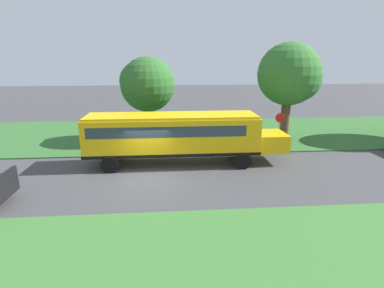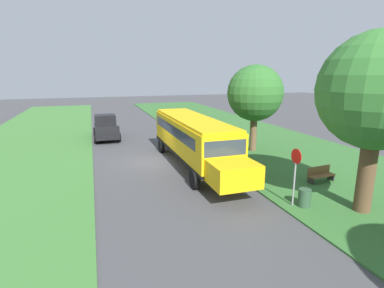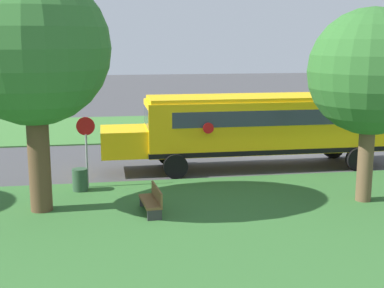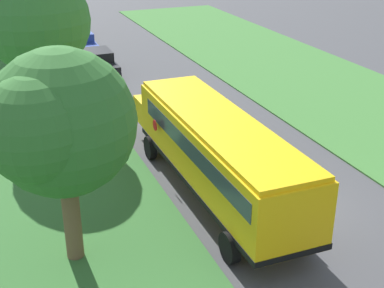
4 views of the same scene
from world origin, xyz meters
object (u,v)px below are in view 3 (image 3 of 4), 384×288
at_px(oak_tree_roadside_mid, 26,53).
at_px(stop_sign, 86,144).
at_px(school_bus, 261,124).
at_px(trash_bin, 80,181).
at_px(oak_tree_beside_bus, 380,71).
at_px(park_bench, 152,201).

xyz_separation_m(oak_tree_roadside_mid, stop_sign, (2.54, -1.61, -3.41)).
xyz_separation_m(school_bus, trash_bin, (-2.72, 7.64, -1.47)).
xyz_separation_m(school_bus, stop_sign, (-2.30, 7.38, -0.19)).
distance_m(oak_tree_beside_bus, park_bench, 8.52).
xyz_separation_m(school_bus, park_bench, (-5.68, 5.26, -1.45)).
bearing_deg(oak_tree_beside_bus, oak_tree_roadside_mid, 85.29).
distance_m(school_bus, oak_tree_roadside_mid, 10.70).
relative_size(school_bus, trash_bin, 13.80).
xyz_separation_m(oak_tree_beside_bus, oak_tree_roadside_mid, (0.93, 11.22, 0.61)).
xyz_separation_m(park_bench, trash_bin, (2.97, 2.38, -0.02)).
bearing_deg(school_bus, oak_tree_roadside_mid, 118.25).
bearing_deg(oak_tree_roadside_mid, trash_bin, -32.62).
bearing_deg(park_bench, stop_sign, 32.02).
bearing_deg(oak_tree_roadside_mid, stop_sign, -32.48).
bearing_deg(trash_bin, school_bus, -70.42).
height_order(oak_tree_roadside_mid, trash_bin, oak_tree_roadside_mid).
relative_size(oak_tree_roadside_mid, trash_bin, 8.52).
relative_size(school_bus, park_bench, 7.58).
distance_m(stop_sign, park_bench, 4.19).
bearing_deg(oak_tree_roadside_mid, park_bench, -102.85).
height_order(oak_tree_beside_bus, park_bench, oak_tree_beside_bus).
height_order(school_bus, stop_sign, school_bus).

